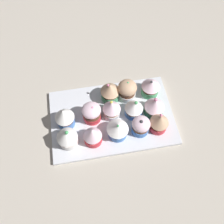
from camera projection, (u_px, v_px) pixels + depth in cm
name	position (u px, v px, depth cm)	size (l,w,h in cm)	color
ground_plane	(112.00, 120.00, 82.20)	(180.00, 180.00, 3.00)	#B2A899
baking_tray	(112.00, 117.00, 80.36)	(39.35, 25.46, 1.20)	silver
cupcake_0	(67.00, 137.00, 71.99)	(6.23, 6.23, 8.25)	white
cupcake_1	(93.00, 135.00, 72.69)	(5.56, 5.56, 7.29)	#D1333D
cupcake_2	(118.00, 129.00, 73.74)	(6.60, 6.60, 7.04)	#477AC6
cupcake_3	(141.00, 126.00, 74.64)	(5.54, 5.54, 6.80)	#477AC6
cupcake_4	(159.00, 122.00, 74.64)	(5.79, 5.79, 7.61)	#D1333D
cupcake_5	(65.00, 118.00, 74.66)	(5.96, 5.96, 8.15)	#477AC6
cupcake_6	(92.00, 113.00, 76.61)	(5.96, 5.96, 6.97)	#D1333D
cupcake_7	(113.00, 109.00, 76.85)	(5.68, 5.68, 7.58)	white
cupcake_8	(134.00, 107.00, 77.56)	(5.79, 5.79, 7.01)	#477AC6
cupcake_9	(154.00, 107.00, 77.50)	(6.38, 6.38, 7.25)	#4C9E6B
cupcake_10	(110.00, 92.00, 79.82)	(6.27, 6.27, 7.71)	#4C9E6B
cupcake_11	(127.00, 90.00, 80.23)	(6.17, 6.17, 7.52)	white
cupcake_12	(151.00, 87.00, 81.04)	(6.17, 6.17, 7.14)	#4C9E6B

